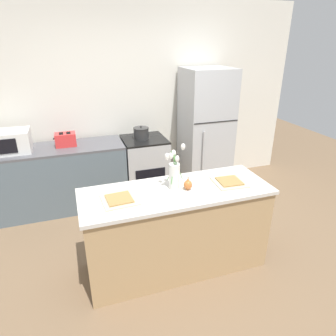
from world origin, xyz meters
name	(u,v)px	position (x,y,z in m)	size (l,w,h in m)	color
ground_plane	(176,264)	(0.00, 0.00, 0.00)	(10.00, 10.00, 0.00)	brown
back_wall	(130,101)	(0.00, 2.00, 1.35)	(5.20, 0.08, 2.70)	silver
kitchen_island	(176,229)	(0.00, 0.00, 0.44)	(1.80, 0.66, 0.88)	tan
back_counter	(62,178)	(-1.06, 1.60, 0.44)	(1.68, 0.60, 0.88)	slate
stove_range	(145,167)	(0.10, 1.60, 0.44)	(0.60, 0.61, 0.88)	#B2B5B7
refrigerator	(205,131)	(1.05, 1.60, 0.91)	(0.68, 0.67, 1.81)	#B7BABC
flower_vase	(174,172)	(-0.01, 0.05, 1.04)	(0.19, 0.14, 0.43)	silver
pear_figurine	(188,184)	(0.10, -0.02, 0.93)	(0.08, 0.08, 0.13)	#C66B33
plate_setting_left	(119,199)	(-0.54, -0.02, 0.89)	(0.32, 0.32, 0.02)	beige
plate_setting_right	(229,182)	(0.54, -0.02, 0.89)	(0.32, 0.32, 0.02)	beige
toaster	(66,139)	(-0.95, 1.63, 0.97)	(0.28, 0.18, 0.17)	red
cooking_pot	(141,133)	(0.06, 1.60, 0.97)	(0.21, 0.21, 0.19)	#2D2D2D
microwave	(10,142)	(-1.60, 1.60, 1.02)	(0.48, 0.37, 0.27)	white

